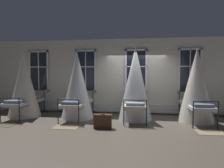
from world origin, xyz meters
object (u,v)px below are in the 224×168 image
Objects in this scene: cot_first at (24,85)px; cot_fourth at (196,86)px; cot_third at (135,84)px; suitcase_dark at (103,121)px; cot_second at (77,86)px.

cot_fourth reaches higher than cot_first.
cot_third is at bearing -89.96° from cot_first.
cot_fourth is (6.60, 0.04, 0.04)m from cot_first.
suitcase_dark is at bearing 142.60° from cot_third.
suitcase_dark is at bearing -111.10° from cot_first.
cot_third reaches higher than cot_second.
cot_second is 2.04m from suitcase_dark.
cot_second reaches higher than suitcase_dark.
cot_first is 6.60m from cot_fourth.
cot_fourth is (2.17, -0.01, -0.03)m from cot_third.
cot_second is 0.96× the size of cot_fourth.
cot_third is (2.22, 0.05, 0.08)m from cot_second.
cot_third is 4.80× the size of suitcase_dark.
suitcase_dark is (-0.99, -1.33, -1.10)m from cot_third.
cot_first is 2.20m from cot_second.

